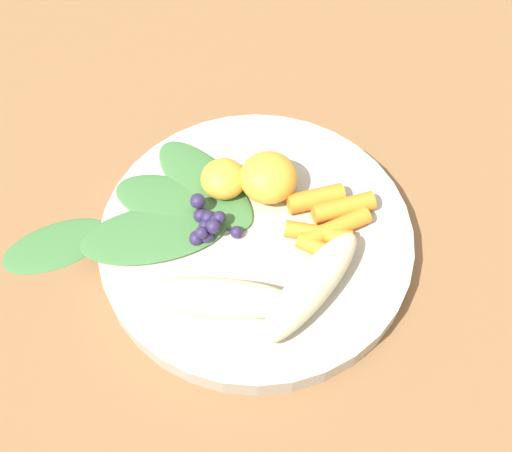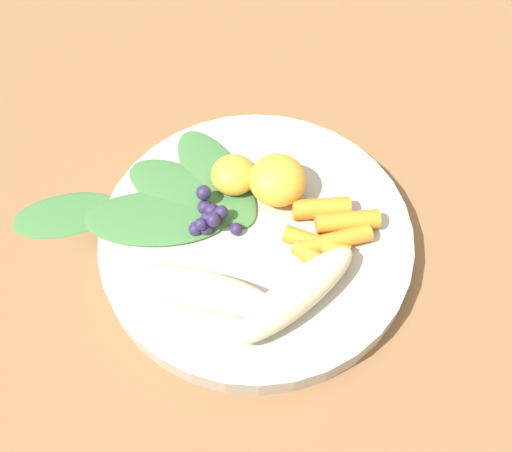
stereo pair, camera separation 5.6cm
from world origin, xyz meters
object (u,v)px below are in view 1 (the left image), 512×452
Objects in this scene: banana_peeled_left at (311,286)px; orange_segment_near at (223,179)px; kale_leaf_stray at (56,244)px; banana_peeled_right at (214,296)px; bowl at (256,239)px.

banana_peeled_left is 0.13m from orange_segment_near.
orange_segment_near is 0.42× the size of kale_leaf_stray.
kale_leaf_stray is at bearing 159.27° from banana_peeled_right.
banana_peeled_right is 3.01× the size of orange_segment_near.
banana_peeled_right is at bearing 176.67° from bowl.
orange_segment_near reaches higher than kale_leaf_stray.
orange_segment_near reaches higher than bowl.
banana_peeled_right is at bearing 134.99° from banana_peeled_left.
kale_leaf_stray is at bearing 113.14° from banana_peeled_left.
banana_peeled_left is 1.00× the size of banana_peeled_right.
banana_peeled_left is at bearing 11.33° from banana_peeled_right.
banana_peeled_left and banana_peeled_right have the same top height.
orange_segment_near is (0.03, 0.05, 0.03)m from bowl.
banana_peeled_right is at bearing -160.02° from orange_segment_near.
banana_peeled_left reaches higher than orange_segment_near.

